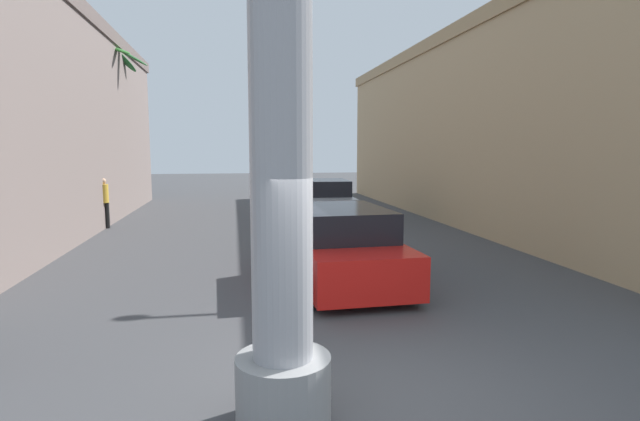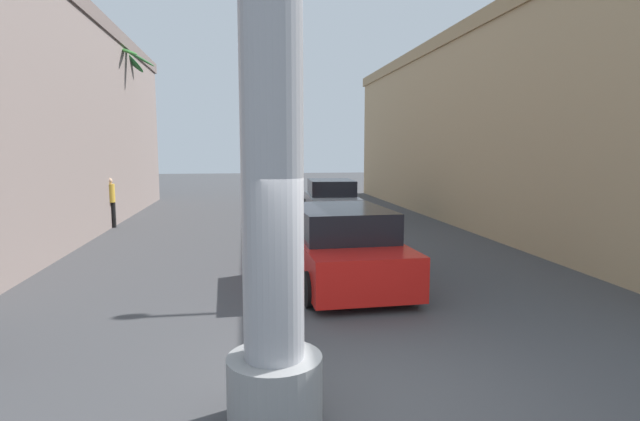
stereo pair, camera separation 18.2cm
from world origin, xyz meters
name	(u,v)px [view 1 (the left image)]	position (x,y,z in m)	size (l,w,h in m)	color
ground_plane	(288,241)	(0.00, 10.00, 0.00)	(86.99, 86.99, 0.00)	#424244
building_right	(523,129)	(9.75, 13.38, 3.58)	(7.41, 25.45, 7.14)	tan
street_lamp	(542,81)	(6.05, 6.68, 4.46)	(2.55, 0.28, 7.39)	#59595E
traffic_light_mast	(1,44)	(-4.79, 3.06, 4.26)	(5.41, 0.32, 6.02)	#333333
car_lead	(340,246)	(0.61, 5.23, 0.74)	(2.23, 4.79, 1.56)	black
car_far	(326,200)	(2.04, 14.63, 0.74)	(2.17, 4.43, 1.56)	black
palm_tree_far_left	(113,112)	(-6.41, 17.09, 4.31)	(3.25, 2.97, 7.02)	brown
pedestrian_far_left	(104,199)	(-6.07, 13.46, 1.04)	(0.47, 0.47, 1.78)	black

